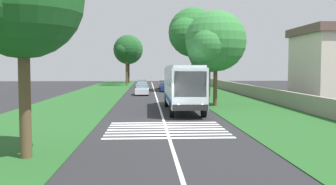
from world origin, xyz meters
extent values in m
plane|color=#262628|center=(0.00, 0.00, 0.00)|extent=(160.00, 160.00, 0.00)
cube|color=#235623|center=(15.00, 8.20, 0.02)|extent=(120.00, 8.00, 0.04)
cube|color=#235623|center=(15.00, -8.20, 0.02)|extent=(120.00, 8.00, 0.04)
cube|color=silver|center=(15.00, 0.00, 0.00)|extent=(110.00, 0.16, 0.01)
cube|color=silver|center=(6.62, -1.80, 2.10)|extent=(11.00, 2.50, 2.90)
cube|color=slate|center=(6.92, -1.80, 2.62)|extent=(9.68, 2.54, 0.85)
cube|color=slate|center=(1.16, -1.80, 2.45)|extent=(0.08, 2.20, 1.74)
cube|color=#1E4C9E|center=(6.62, -1.80, 1.10)|extent=(10.78, 2.53, 0.36)
cube|color=silver|center=(6.62, -1.80, 3.64)|extent=(10.56, 2.30, 0.18)
cube|color=black|center=(1.04, -1.80, 0.87)|extent=(0.16, 2.40, 0.40)
sphere|color=#F2EDCC|center=(1.10, -1.00, 1.00)|extent=(0.24, 0.24, 0.24)
sphere|color=#F2EDCC|center=(1.10, -2.60, 1.00)|extent=(0.24, 0.24, 0.24)
cylinder|color=black|center=(2.72, -0.65, 0.55)|extent=(1.10, 0.32, 1.10)
cylinder|color=black|center=(10.12, -0.65, 0.55)|extent=(1.10, 0.32, 1.10)
cylinder|color=black|center=(2.72, -2.95, 0.55)|extent=(1.10, 0.32, 1.10)
cylinder|color=black|center=(10.12, -2.95, 0.55)|extent=(1.10, 0.32, 1.10)
cube|color=silver|center=(-5.33, 0.00, 0.00)|extent=(0.45, 6.80, 0.01)
cube|color=silver|center=(-4.43, 0.00, 0.00)|extent=(0.45, 6.80, 0.01)
cube|color=silver|center=(-3.53, 0.00, 0.00)|extent=(0.45, 6.80, 0.01)
cube|color=silver|center=(-2.63, 0.00, 0.00)|extent=(0.45, 6.80, 0.01)
cube|color=silver|center=(-1.73, 0.00, 0.00)|extent=(0.45, 6.80, 0.01)
cube|color=silver|center=(-0.83, 0.00, 0.00)|extent=(0.45, 6.80, 0.01)
cube|color=silver|center=(0.07, 0.00, 0.00)|extent=(0.45, 6.80, 0.01)
cube|color=silver|center=(25.74, 1.79, 0.53)|extent=(4.30, 1.75, 0.70)
cube|color=slate|center=(25.64, 1.79, 1.15)|extent=(2.00, 1.61, 0.55)
cylinder|color=black|center=(24.39, 2.57, 0.32)|extent=(0.64, 0.22, 0.64)
cylinder|color=black|center=(27.09, 2.57, 0.32)|extent=(0.64, 0.22, 0.64)
cylinder|color=black|center=(24.39, 1.01, 0.32)|extent=(0.64, 0.22, 0.64)
cylinder|color=black|center=(27.09, 1.01, 0.32)|extent=(0.64, 0.22, 0.64)
cube|color=navy|center=(32.87, -1.74, 0.53)|extent=(4.30, 1.75, 0.70)
cube|color=slate|center=(32.77, -1.74, 1.15)|extent=(2.00, 1.61, 0.55)
cylinder|color=black|center=(31.52, -0.96, 0.32)|extent=(0.64, 0.22, 0.64)
cylinder|color=black|center=(34.22, -0.96, 0.32)|extent=(0.64, 0.22, 0.64)
cylinder|color=black|center=(31.52, -2.52, 0.32)|extent=(0.64, 0.22, 0.64)
cylinder|color=black|center=(34.22, -2.52, 0.32)|extent=(0.64, 0.22, 0.64)
cube|color=gray|center=(41.07, -1.85, 0.53)|extent=(4.30, 1.75, 0.70)
cube|color=slate|center=(40.97, -1.85, 1.15)|extent=(2.00, 1.61, 0.55)
cylinder|color=black|center=(39.72, -1.07, 0.32)|extent=(0.64, 0.22, 0.64)
cylinder|color=black|center=(42.42, -1.07, 0.32)|extent=(0.64, 0.22, 0.64)
cylinder|color=black|center=(39.72, -2.63, 0.32)|extent=(0.64, 0.22, 0.64)
cylinder|color=black|center=(42.42, -2.63, 0.32)|extent=(0.64, 0.22, 0.64)
cube|color=#B7A893|center=(46.72, 2.08, 0.53)|extent=(4.30, 1.75, 0.70)
cube|color=slate|center=(46.62, 2.08, 1.15)|extent=(2.00, 1.61, 0.55)
cylinder|color=black|center=(45.37, 2.86, 0.32)|extent=(0.64, 0.22, 0.64)
cylinder|color=black|center=(48.07, 2.86, 0.32)|extent=(0.64, 0.22, 0.64)
cylinder|color=black|center=(45.37, 1.30, 0.32)|extent=(0.64, 0.22, 0.64)
cylinder|color=black|center=(48.07, 1.30, 0.32)|extent=(0.64, 0.22, 0.64)
cylinder|color=brown|center=(52.06, 5.23, 3.03)|extent=(0.39, 0.39, 5.98)
sphere|color=#19471E|center=(52.06, 5.23, 7.38)|extent=(4.94, 4.94, 4.94)
sphere|color=#19471E|center=(53.54, 5.23, 7.01)|extent=(2.84, 2.84, 2.84)
sphere|color=#19471E|center=(50.83, 5.97, 7.01)|extent=(2.76, 2.76, 2.76)
cylinder|color=brown|center=(-9.35, 5.82, 2.48)|extent=(0.45, 0.45, 4.89)
sphere|color=#1E5623|center=(-7.95, 5.82, 5.86)|extent=(3.12, 3.12, 3.12)
cylinder|color=#3D2D1E|center=(63.36, 5.44, 2.98)|extent=(0.59, 0.59, 5.88)
sphere|color=#1E5623|center=(63.36, 5.44, 7.77)|extent=(6.72, 6.72, 6.72)
sphere|color=#1E5623|center=(65.38, 5.44, 7.27)|extent=(3.95, 3.95, 3.95)
sphere|color=#1E5623|center=(61.68, 6.45, 7.27)|extent=(3.98, 3.98, 3.98)
cylinder|color=#3D2D1E|center=(33.83, -5.92, 3.47)|extent=(0.47, 0.47, 6.86)
sphere|color=#286B2D|center=(33.83, -5.92, 8.98)|extent=(7.54, 7.54, 7.54)
sphere|color=#286B2D|center=(36.09, -5.92, 8.41)|extent=(5.10, 5.10, 5.10)
sphere|color=#286B2D|center=(31.94, -4.79, 8.41)|extent=(5.38, 5.38, 5.38)
cylinder|color=#3D2D1E|center=(21.94, -6.39, 2.10)|extent=(0.51, 0.51, 4.11)
sphere|color=#286B2D|center=(21.94, -6.39, 5.56)|extent=(5.11, 5.11, 5.11)
sphere|color=#286B2D|center=(23.47, -6.39, 5.18)|extent=(3.48, 3.48, 3.48)
sphere|color=#286B2D|center=(20.66, -5.62, 5.18)|extent=(3.42, 3.42, 3.42)
cylinder|color=brown|center=(10.54, -5.20, 2.25)|extent=(0.38, 0.38, 4.43)
sphere|color=#337A38|center=(10.54, -5.20, 6.01)|extent=(5.61, 5.61, 5.61)
sphere|color=#337A38|center=(12.23, -5.20, 5.59)|extent=(3.36, 3.36, 3.36)
sphere|color=#337A38|center=(9.14, -4.35, 5.59)|extent=(3.16, 3.16, 3.16)
cylinder|color=#473828|center=(14.36, -5.17, 4.01)|extent=(0.24, 0.24, 7.95)
cube|color=#3D3326|center=(14.36, -5.17, 7.39)|extent=(0.12, 1.40, 0.12)
cube|color=gray|center=(20.00, -11.60, 0.73)|extent=(70.00, 0.40, 1.39)
camera|label=1|loc=(-24.22, 1.09, 3.52)|focal=40.58mm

